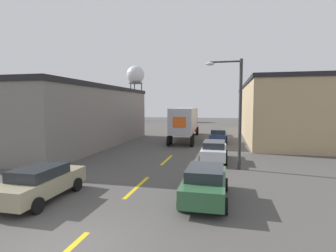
{
  "coord_description": "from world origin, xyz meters",
  "views": [
    {
      "loc": [
        4.39,
        -6.41,
        4.18
      ],
      "look_at": [
        -0.89,
        17.14,
        2.24
      ],
      "focal_mm": 28.0,
      "sensor_mm": 36.0,
      "label": 1
    }
  ],
  "objects_px": {
    "parked_car_right_far": "(218,136)",
    "parked_car_right_mid": "(214,150)",
    "semi_truck": "(186,120)",
    "parked_car_left_near": "(41,182)",
    "water_tower": "(135,76)",
    "street_lamp": "(236,105)",
    "parked_car_right_near": "(205,182)"
  },
  "relations": [
    {
      "from": "parked_car_right_near",
      "to": "parked_car_right_mid",
      "type": "relative_size",
      "value": 1.0
    },
    {
      "from": "street_lamp",
      "to": "parked_car_right_mid",
      "type": "bearing_deg",
      "value": 122.27
    },
    {
      "from": "parked_car_left_near",
      "to": "water_tower",
      "type": "bearing_deg",
      "value": 105.55
    },
    {
      "from": "semi_truck",
      "to": "parked_car_right_near",
      "type": "distance_m",
      "value": 20.85
    },
    {
      "from": "water_tower",
      "to": "street_lamp",
      "type": "relative_size",
      "value": 2.04
    },
    {
      "from": "parked_car_right_far",
      "to": "parked_car_right_mid",
      "type": "relative_size",
      "value": 1.0
    },
    {
      "from": "water_tower",
      "to": "parked_car_left_near",
      "type": "bearing_deg",
      "value": -74.45
    },
    {
      "from": "parked_car_right_far",
      "to": "parked_car_right_mid",
      "type": "xyz_separation_m",
      "value": [
        0.0,
        -9.82,
        0.0
      ]
    },
    {
      "from": "parked_car_right_mid",
      "to": "parked_car_right_near",
      "type": "bearing_deg",
      "value": -90.0
    },
    {
      "from": "parked_car_right_near",
      "to": "street_lamp",
      "type": "distance_m",
      "value": 7.06
    },
    {
      "from": "parked_car_left_near",
      "to": "water_tower",
      "type": "xyz_separation_m",
      "value": [
        -15.65,
        56.23,
        11.1
      ]
    },
    {
      "from": "semi_truck",
      "to": "water_tower",
      "type": "relative_size",
      "value": 0.94
    },
    {
      "from": "semi_truck",
      "to": "parked_car_left_near",
      "type": "height_order",
      "value": "semi_truck"
    },
    {
      "from": "parked_car_right_far",
      "to": "water_tower",
      "type": "relative_size",
      "value": 0.31
    },
    {
      "from": "water_tower",
      "to": "street_lamp",
      "type": "xyz_separation_m",
      "value": [
        24.13,
        -48.64,
        -7.74
      ]
    },
    {
      "from": "parked_car_left_near",
      "to": "parked_car_right_far",
      "type": "bearing_deg",
      "value": 70.25
    },
    {
      "from": "semi_truck",
      "to": "parked_car_left_near",
      "type": "xyz_separation_m",
      "value": [
        -3.03,
        -21.94,
        -1.54
      ]
    },
    {
      "from": "parked_car_right_mid",
      "to": "water_tower",
      "type": "relative_size",
      "value": 0.31
    },
    {
      "from": "parked_car_right_far",
      "to": "street_lamp",
      "type": "height_order",
      "value": "street_lamp"
    },
    {
      "from": "parked_car_left_near",
      "to": "water_tower",
      "type": "relative_size",
      "value": 0.31
    },
    {
      "from": "parked_car_left_near",
      "to": "parked_car_right_near",
      "type": "relative_size",
      "value": 1.0
    },
    {
      "from": "semi_truck",
      "to": "parked_car_right_mid",
      "type": "height_order",
      "value": "semi_truck"
    },
    {
      "from": "semi_truck",
      "to": "parked_car_left_near",
      "type": "bearing_deg",
      "value": -101.31
    },
    {
      "from": "parked_car_left_near",
      "to": "parked_car_right_near",
      "type": "height_order",
      "value": "same"
    },
    {
      "from": "parked_car_left_near",
      "to": "semi_truck",
      "type": "bearing_deg",
      "value": 82.14
    },
    {
      "from": "parked_car_right_mid",
      "to": "parked_car_right_far",
      "type": "bearing_deg",
      "value": 90.0
    },
    {
      "from": "parked_car_right_mid",
      "to": "water_tower",
      "type": "distance_m",
      "value": 52.83
    },
    {
      "from": "semi_truck",
      "to": "water_tower",
      "type": "distance_m",
      "value": 40.2
    },
    {
      "from": "semi_truck",
      "to": "parked_car_right_far",
      "type": "height_order",
      "value": "semi_truck"
    },
    {
      "from": "water_tower",
      "to": "street_lamp",
      "type": "bearing_deg",
      "value": -63.61
    },
    {
      "from": "parked_car_right_far",
      "to": "water_tower",
      "type": "distance_m",
      "value": 44.46
    },
    {
      "from": "parked_car_right_mid",
      "to": "street_lamp",
      "type": "xyz_separation_m",
      "value": [
        1.42,
        -2.25,
        3.36
      ]
    }
  ]
}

